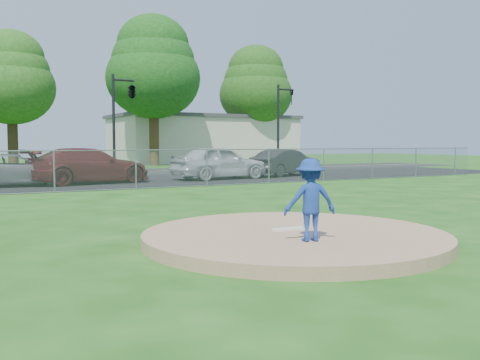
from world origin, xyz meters
The scene contains 17 objects.
ground centered at (0.00, 10.00, 0.00)m, with size 120.00×120.00×0.00m, color #164910.
pitchers_mound centered at (0.00, 0.00, 0.10)m, with size 5.40×5.40×0.20m, color #9F7857.
pitching_rubber centered at (0.00, 0.20, 0.22)m, with size 0.60×0.15×0.04m, color white.
chain_link_fence centered at (0.00, 12.00, 0.75)m, with size 40.00×0.06×1.50m, color gray.
parking_lot centered at (0.00, 16.50, 0.01)m, with size 50.00×8.00×0.01m, color black.
street centered at (0.00, 24.00, 0.00)m, with size 60.00×7.00×0.01m, color black.
commercial_building centered at (16.00, 38.00, 2.16)m, with size 16.40×9.40×4.30m.
tree_center centered at (-1.00, 34.00, 6.47)m, with size 6.16×6.16×9.84m.
tree_right centered at (9.00, 32.00, 7.65)m, with size 7.28×7.28×11.63m.
tree_far_right centered at (20.00, 35.00, 7.06)m, with size 6.72×6.72×10.74m.
traffic_signal_center centered at (3.97, 22.00, 4.61)m, with size 1.42×2.48×5.60m.
traffic_signal_right centered at (14.24, 22.00, 3.36)m, with size 1.28×0.20×5.60m.
pitcher centered at (-0.30, -0.86, 0.86)m, with size 0.86×0.49×1.33m, color navy.
parked_car_gray centered at (-2.86, 15.78, 0.67)m, with size 2.19×4.75×1.32m, color gray.
parked_car_darkred centered at (0.10, 15.68, 0.78)m, with size 2.17×5.33×1.55m, color #591617.
parked_car_pearl centered at (6.36, 15.51, 0.83)m, with size 1.93×4.79×1.63m, color silver.
parked_car_charcoal centered at (10.61, 16.03, 0.71)m, with size 1.49×4.27×1.41m, color black.
Camera 1 is at (-5.42, -7.76, 1.78)m, focal length 40.00 mm.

